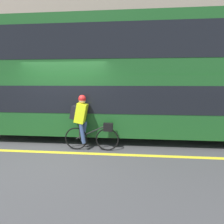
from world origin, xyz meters
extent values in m
plane|color=#424244|center=(0.00, 0.00, 0.00)|extent=(80.00, 80.00, 0.00)
cube|color=yellow|center=(0.00, -0.06, 0.00)|extent=(50.00, 0.14, 0.01)
cube|color=#A8A399|center=(0.00, 5.47, 0.06)|extent=(60.00, 2.38, 0.13)
cube|color=gray|center=(0.00, 6.81, 4.07)|extent=(60.00, 0.30, 8.14)
cylinder|color=black|center=(-1.10, 1.70, 0.48)|extent=(0.96, 0.30, 0.96)
cube|color=#194C1E|center=(2.35, 1.70, 1.20)|extent=(11.13, 2.49, 1.83)
cube|color=black|center=(2.35, 1.70, 1.42)|extent=(10.68, 2.51, 0.80)
cube|color=#194C1E|center=(2.35, 1.70, 2.96)|extent=(11.13, 2.39, 1.70)
cube|color=black|center=(2.35, 1.70, 3.05)|extent=(10.68, 2.41, 0.95)
torus|color=black|center=(1.30, 0.20, 0.33)|extent=(0.65, 0.04, 0.65)
torus|color=black|center=(0.40, 0.20, 0.33)|extent=(0.65, 0.04, 0.65)
cylinder|color=black|center=(0.85, 0.20, 0.54)|extent=(0.91, 0.03, 0.45)
cylinder|color=black|center=(0.51, 0.20, 0.57)|extent=(0.03, 0.03, 0.48)
cube|color=black|center=(1.33, 0.20, 0.69)|extent=(0.26, 0.16, 0.22)
cube|color=#D8EA19|center=(0.57, 0.20, 1.08)|extent=(0.37, 0.32, 0.58)
cube|color=black|center=(0.37, 0.20, 1.10)|extent=(0.21, 0.26, 0.38)
cylinder|color=#384C7A|center=(0.61, 0.29, 0.52)|extent=(0.21, 0.11, 0.59)
cylinder|color=#384C7A|center=(0.61, 0.11, 0.52)|extent=(0.19, 0.11, 0.59)
sphere|color=tan|center=(0.61, 0.20, 1.43)|extent=(0.19, 0.19, 0.19)
sphere|color=red|center=(0.61, 0.20, 1.48)|extent=(0.21, 0.21, 0.21)
cylinder|color=#59595B|center=(6.73, 5.35, 1.28)|extent=(0.07, 0.07, 2.30)
cube|color=red|center=(6.73, 5.31, 2.20)|extent=(0.36, 0.02, 0.36)
camera|label=1|loc=(1.85, -4.48, 1.95)|focal=28.00mm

